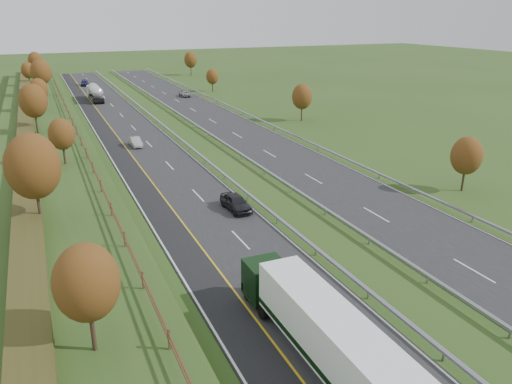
# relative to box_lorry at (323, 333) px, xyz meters

# --- Properties ---
(ground) EXTENTS (400.00, 400.00, 0.00)m
(ground) POSITION_rel_box_lorry_xyz_m (8.86, 48.86, -2.33)
(ground) COLOR #2C4A1A
(ground) RESTS_ON ground
(near_carriageway) EXTENTS (10.50, 200.00, 0.04)m
(near_carriageway) POSITION_rel_box_lorry_xyz_m (0.86, 53.86, -2.31)
(near_carriageway) COLOR black
(near_carriageway) RESTS_ON ground
(far_carriageway) EXTENTS (10.50, 200.00, 0.04)m
(far_carriageway) POSITION_rel_box_lorry_xyz_m (17.36, 53.86, -2.31)
(far_carriageway) COLOR black
(far_carriageway) RESTS_ON ground
(hard_shoulder) EXTENTS (3.00, 200.00, 0.04)m
(hard_shoulder) POSITION_rel_box_lorry_xyz_m (-2.89, 53.86, -2.31)
(hard_shoulder) COLOR black
(hard_shoulder) RESTS_ON ground
(lane_markings) EXTENTS (26.75, 200.00, 0.01)m
(lane_markings) POSITION_rel_box_lorry_xyz_m (7.26, 53.74, -2.28)
(lane_markings) COLOR silver
(lane_markings) RESTS_ON near_carriageway
(embankment_left) EXTENTS (12.00, 200.00, 2.00)m
(embankment_left) POSITION_rel_box_lorry_xyz_m (-12.14, 53.86, -1.33)
(embankment_left) COLOR #2C4A1A
(embankment_left) RESTS_ON ground
(hedge_left) EXTENTS (2.20, 180.00, 1.10)m
(hedge_left) POSITION_rel_box_lorry_xyz_m (-14.14, 53.86, 0.22)
(hedge_left) COLOR #383C18
(hedge_left) RESTS_ON embankment_left
(fence_left) EXTENTS (0.12, 189.06, 1.20)m
(fence_left) POSITION_rel_box_lorry_xyz_m (-7.64, 53.44, 0.40)
(fence_left) COLOR #422B19
(fence_left) RESTS_ON embankment_left
(median_barrier_near) EXTENTS (0.32, 200.00, 0.71)m
(median_barrier_near) POSITION_rel_box_lorry_xyz_m (6.56, 53.86, -1.72)
(median_barrier_near) COLOR gray
(median_barrier_near) RESTS_ON ground
(median_barrier_far) EXTENTS (0.32, 200.00, 0.71)m
(median_barrier_far) POSITION_rel_box_lorry_xyz_m (11.66, 53.86, -1.72)
(median_barrier_far) COLOR gray
(median_barrier_far) RESTS_ON ground
(outer_barrier_far) EXTENTS (0.32, 200.00, 0.71)m
(outer_barrier_far) POSITION_rel_box_lorry_xyz_m (23.16, 53.86, -1.71)
(outer_barrier_far) COLOR gray
(outer_barrier_far) RESTS_ON ground
(trees_left) EXTENTS (6.64, 164.30, 7.66)m
(trees_left) POSITION_rel_box_lorry_xyz_m (-11.78, 50.49, 4.04)
(trees_left) COLOR #2D2116
(trees_left) RESTS_ON embankment_left
(trees_far) EXTENTS (8.45, 118.60, 7.12)m
(trees_far) POSITION_rel_box_lorry_xyz_m (30.66, 83.07, 1.92)
(trees_far) COLOR #2D2116
(trees_far) RESTS_ON ground
(box_lorry) EXTENTS (2.58, 16.28, 4.06)m
(box_lorry) POSITION_rel_box_lorry_xyz_m (0.00, 0.00, 0.00)
(box_lorry) COLOR black
(box_lorry) RESTS_ON near_carriageway
(road_tanker) EXTENTS (2.40, 11.22, 3.46)m
(road_tanker) POSITION_rel_box_lorry_xyz_m (-0.19, 96.37, -0.47)
(road_tanker) COLOR silver
(road_tanker) RESTS_ON near_carriageway
(car_dark_near) EXTENTS (2.12, 4.71, 1.57)m
(car_dark_near) POSITION_rel_box_lorry_xyz_m (4.28, 23.42, -1.51)
(car_dark_near) COLOR black
(car_dark_near) RESTS_ON near_carriageway
(car_silver_mid) EXTENTS (1.51, 4.00, 1.30)m
(car_silver_mid) POSITION_rel_box_lorry_xyz_m (0.07, 52.29, -1.64)
(car_silver_mid) COLOR #999A9D
(car_silver_mid) RESTS_ON near_carriageway
(car_small_far) EXTENTS (2.42, 4.95, 1.39)m
(car_small_far) POSITION_rel_box_lorry_xyz_m (0.10, 122.21, -1.60)
(car_small_far) COLOR #1C1646
(car_small_far) RESTS_ON near_carriageway
(car_oncoming) EXTENTS (2.37, 4.71, 1.28)m
(car_oncoming) POSITION_rel_box_lorry_xyz_m (19.39, 93.82, -1.65)
(car_oncoming) COLOR #A5A4A9
(car_oncoming) RESTS_ON far_carriageway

